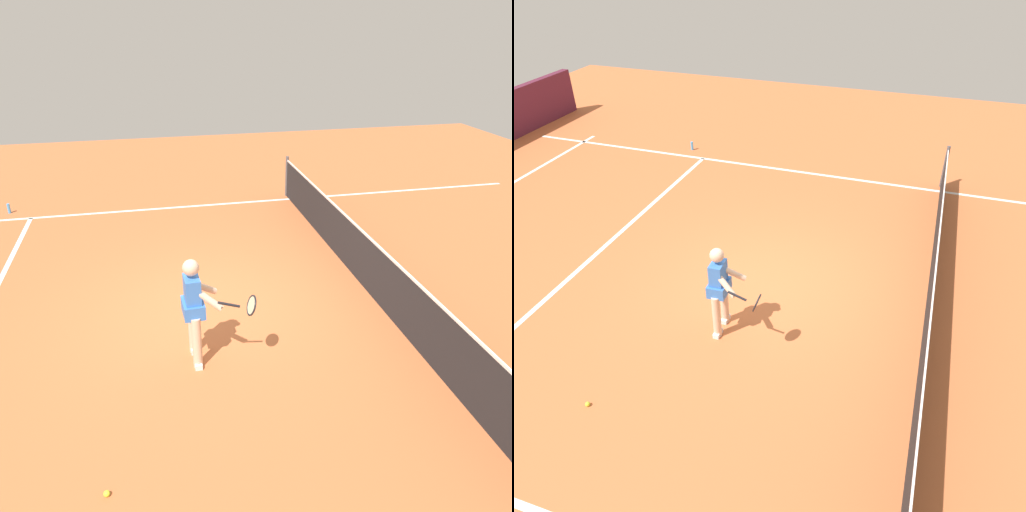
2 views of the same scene
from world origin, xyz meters
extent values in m
plane|color=#C66638|center=(0.00, 0.00, 0.00)|extent=(26.11, 26.11, 0.00)
cube|color=white|center=(0.00, -3.61, 0.00)|extent=(9.78, 0.10, 0.01)
cube|color=white|center=(-4.89, 0.00, 0.00)|extent=(0.10, 18.09, 0.01)
cylinder|color=#4C4C51|center=(-5.19, 2.79, 0.53)|extent=(0.08, 0.08, 1.06)
cube|color=#232326|center=(0.00, 2.79, 0.47)|extent=(10.30, 0.02, 0.94)
cube|color=white|center=(0.00, 2.79, 0.96)|extent=(10.30, 0.02, 0.04)
cylinder|color=beige|center=(1.20, -0.37, 0.39)|extent=(0.13, 0.13, 0.78)
cylinder|color=beige|center=(1.56, -0.35, 0.39)|extent=(0.13, 0.13, 0.78)
cube|color=white|center=(1.20, -0.37, 0.04)|extent=(0.20, 0.10, 0.08)
cube|color=white|center=(1.56, -0.35, 0.04)|extent=(0.20, 0.10, 0.08)
cube|color=#3875D6|center=(1.38, -0.36, 1.04)|extent=(0.33, 0.21, 0.52)
cube|color=#3875D6|center=(1.38, -0.36, 0.84)|extent=(0.41, 0.30, 0.20)
sphere|color=beige|center=(1.38, -0.36, 1.44)|extent=(0.22, 0.22, 0.22)
cylinder|color=beige|center=(1.22, -0.22, 1.06)|extent=(0.30, 0.46, 0.37)
cylinder|color=beige|center=(1.52, -0.21, 1.06)|extent=(0.26, 0.48, 0.37)
cylinder|color=black|center=(1.70, 0.07, 1.02)|extent=(0.05, 0.30, 0.14)
torus|color=black|center=(1.69, 0.37, 0.96)|extent=(0.29, 0.13, 0.28)
cylinder|color=beige|center=(1.69, 0.37, 0.96)|extent=(0.24, 0.10, 0.23)
sphere|color=#D1E533|center=(3.44, -1.50, 0.03)|extent=(0.07, 0.07, 0.07)
cylinder|color=#4C9EE5|center=(-5.37, -4.17, 0.12)|extent=(0.07, 0.07, 0.24)
camera|label=1|loc=(7.21, -0.79, 4.39)|focal=35.38mm
camera|label=2|loc=(6.97, 2.35, 5.60)|focal=35.17mm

